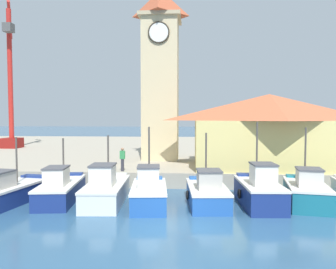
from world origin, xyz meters
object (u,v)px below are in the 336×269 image
fishing_boat_center (207,192)px  port_crane_near (11,95)px  fishing_boat_far_left (9,192)px  fishing_boat_mid_left (149,192)px  clock_tower (161,71)px  dock_worker_near_tower (122,159)px  fishing_boat_mid_right (259,191)px  warehouse_right (269,130)px  fishing_boat_right_inner (306,192)px  fishing_boat_left_inner (106,190)px  fishing_boat_left_outer (61,189)px

fishing_boat_center → port_crane_near: bearing=138.0°
fishing_boat_far_left → fishing_boat_center: bearing=3.0°
fishing_boat_far_left → fishing_boat_mid_left: size_ratio=1.20×
clock_tower → dock_worker_near_tower: size_ratio=10.03×
fishing_boat_mid_right → warehouse_right: (2.17, 7.40, 2.99)m
fishing_boat_mid_left → fishing_boat_center: (3.11, 0.56, -0.07)m
fishing_boat_far_left → fishing_boat_mid_right: fishing_boat_mid_right is taller
fishing_boat_center → fishing_boat_right_inner: 5.32m
fishing_boat_left_inner → dock_worker_near_tower: bearing=90.3°
fishing_boat_left_outer → fishing_boat_mid_left: (5.11, -0.68, 0.05)m
fishing_boat_left_inner → clock_tower: size_ratio=0.32×
fishing_boat_left_inner → fishing_boat_mid_right: 8.31m
fishing_boat_left_outer → fishing_boat_left_inner: bearing=-5.1°
fishing_boat_right_inner → dock_worker_near_tower: size_ratio=2.79×
fishing_boat_mid_left → fishing_boat_mid_right: size_ratio=0.98×
dock_worker_near_tower → fishing_boat_far_left: bearing=-137.1°
fishing_boat_left_outer → dock_worker_near_tower: size_ratio=3.20×
fishing_boat_left_outer → fishing_boat_center: size_ratio=1.10×
fishing_boat_mid_right → clock_tower: bearing=119.8°
fishing_boat_center → fishing_boat_mid_left: bearing=-169.8°
fishing_boat_far_left → fishing_boat_left_inner: bearing=4.8°
fishing_boat_far_left → fishing_boat_right_inner: bearing=2.8°
fishing_boat_left_outer → fishing_boat_mid_right: size_ratio=1.13×
fishing_boat_left_inner → warehouse_right: 13.20m
fishing_boat_right_inner → warehouse_right: (-0.39, 7.08, 3.07)m
fishing_boat_left_outer → fishing_boat_center: (8.22, -0.12, -0.03)m
fishing_boat_far_left → dock_worker_near_tower: fishing_boat_far_left is taller
fishing_boat_mid_right → port_crane_near: (-25.22, 20.29, 6.51)m
fishing_boat_far_left → fishing_boat_right_inner: fishing_boat_right_inner is taller
fishing_boat_left_inner → warehouse_right: bearing=35.4°
fishing_boat_mid_left → dock_worker_near_tower: fishing_boat_mid_left is taller
warehouse_right → port_crane_near: (-27.39, 12.89, 3.52)m
fishing_boat_mid_left → port_crane_near: bearing=133.0°
port_crane_near → fishing_boat_center: bearing=-42.0°
fishing_boat_mid_right → fishing_boat_right_inner: bearing=7.0°
fishing_boat_right_inner → warehouse_right: bearing=93.1°
fishing_boat_left_inner → dock_worker_near_tower: (-0.02, 4.47, 1.13)m
fishing_boat_mid_left → warehouse_right: warehouse_right is taller
fishing_boat_left_inner → port_crane_near: 27.25m
clock_tower → fishing_boat_mid_left: bearing=-87.8°
fishing_boat_left_outer → fishing_boat_left_inner: size_ratio=1.00×
fishing_boat_left_outer → fishing_boat_center: fishing_boat_center is taller
fishing_boat_mid_left → fishing_boat_left_outer: bearing=172.4°
fishing_boat_left_inner → warehouse_right: size_ratio=0.46×
fishing_boat_center → port_crane_near: (-22.46, 20.20, 6.65)m
fishing_boat_far_left → fishing_boat_mid_left: fishing_boat_mid_left is taller
fishing_boat_left_outer → port_crane_near: port_crane_near is taller
fishing_boat_left_inner → fishing_boat_mid_right: fishing_boat_mid_right is taller
fishing_boat_left_outer → dock_worker_near_tower: 5.13m
fishing_boat_far_left → port_crane_near: 24.71m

